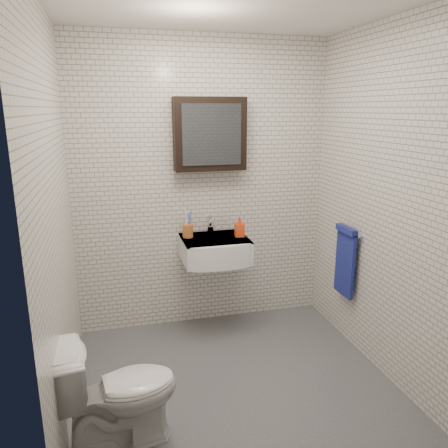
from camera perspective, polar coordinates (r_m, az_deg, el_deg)
name	(u,v)px	position (r m, az deg, el deg)	size (l,w,h in m)	color
ground	(233,380)	(3.36, 1.24, -19.66)	(2.20, 2.00, 0.01)	#4C4F53
room_shell	(235,180)	(2.80, 1.40, 5.82)	(2.22, 2.02, 2.51)	silver
washbasin	(216,250)	(3.67, -1.06, -3.40)	(0.55, 0.50, 0.20)	white
faucet	(211,225)	(3.81, -1.77, -0.19)	(0.06, 0.20, 0.15)	silver
mirror_cabinet	(210,134)	(3.68, -1.85, 11.63)	(0.60, 0.15, 0.60)	black
towel_rail	(345,258)	(3.70, 15.56, -4.33)	(0.09, 0.30, 0.58)	silver
toothbrush_cup	(188,230)	(3.70, -4.75, -0.80)	(0.10, 0.10, 0.25)	#A55F29
soap_bottle	(240,227)	(3.70, 2.04, -0.33)	(0.08, 0.08, 0.17)	#F25A19
toilet	(119,391)	(2.74, -13.58, -20.49)	(0.38, 0.66, 0.68)	white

